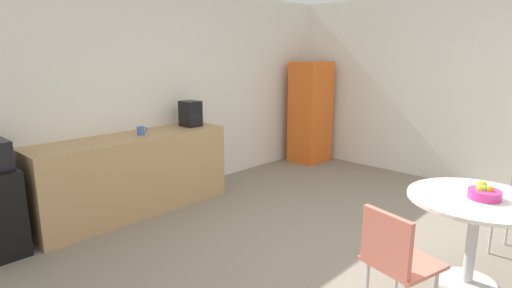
% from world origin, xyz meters
% --- Properties ---
extents(ground_plane, '(6.00, 6.00, 0.00)m').
position_xyz_m(ground_plane, '(0.00, 0.00, 0.00)').
color(ground_plane, gray).
extents(wall_back, '(6.00, 0.10, 2.60)m').
position_xyz_m(wall_back, '(0.00, 3.00, 1.30)').
color(wall_back, white).
rests_on(wall_back, ground_plane).
extents(wall_side_right, '(0.10, 6.00, 2.60)m').
position_xyz_m(wall_side_right, '(3.00, 0.00, 1.30)').
color(wall_side_right, white).
rests_on(wall_side_right, ground_plane).
extents(counter_block, '(2.25, 0.60, 0.90)m').
position_xyz_m(counter_block, '(-0.70, 2.65, 0.45)').
color(counter_block, tan).
rests_on(counter_block, ground_plane).
extents(locker_cabinet, '(0.60, 0.50, 1.66)m').
position_xyz_m(locker_cabinet, '(2.55, 2.55, 0.83)').
color(locker_cabinet, orange).
rests_on(locker_cabinet, ground_plane).
extents(round_table, '(1.01, 1.01, 0.74)m').
position_xyz_m(round_table, '(0.32, -0.65, 0.58)').
color(round_table, silver).
rests_on(round_table, ground_plane).
extents(chair_coral, '(0.51, 0.51, 0.83)m').
position_xyz_m(chair_coral, '(-0.57, -0.42, 0.52)').
color(chair_coral, silver).
rests_on(chair_coral, ground_plane).
extents(fruit_bowl, '(0.23, 0.23, 0.13)m').
position_xyz_m(fruit_bowl, '(0.32, -0.69, 0.79)').
color(fruit_bowl, '#D8338C').
rests_on(fruit_bowl, round_table).
extents(mug_white, '(0.13, 0.08, 0.09)m').
position_xyz_m(mug_white, '(-0.59, 2.62, 0.95)').
color(mug_white, '#3F66BF').
rests_on(mug_white, counter_block).
extents(coffee_maker, '(0.20, 0.24, 0.32)m').
position_xyz_m(coffee_maker, '(0.14, 2.65, 1.06)').
color(coffee_maker, black).
rests_on(coffee_maker, counter_block).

